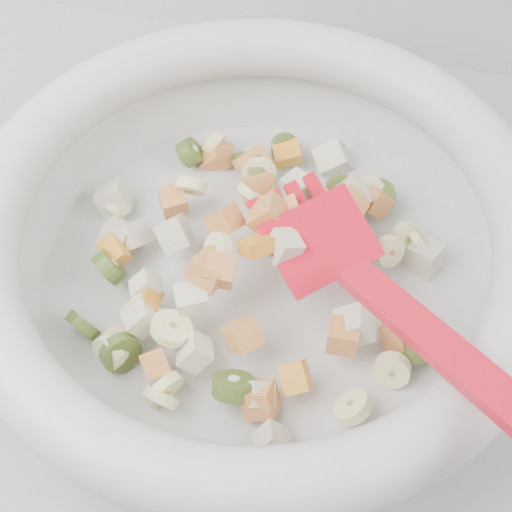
# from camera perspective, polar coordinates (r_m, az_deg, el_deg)

# --- Properties ---
(counter) EXTENTS (2.00, 0.60, 0.90)m
(counter) POSITION_cam_1_polar(r_m,az_deg,el_deg) (1.02, -10.26, -13.98)
(counter) COLOR #97969C
(counter) RESTS_ON ground
(mixing_bowl) EXTENTS (0.42, 0.40, 0.16)m
(mixing_bowl) POSITION_cam_1_polar(r_m,az_deg,el_deg) (0.53, 0.04, 0.74)
(mixing_bowl) COLOR silver
(mixing_bowl) RESTS_ON counter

